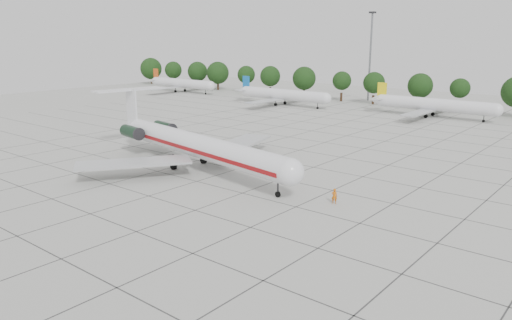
# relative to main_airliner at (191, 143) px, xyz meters

# --- Properties ---
(ground) EXTENTS (260.00, 260.00, 0.00)m
(ground) POSITION_rel_main_airliner_xyz_m (13.96, -4.69, -3.56)
(ground) COLOR #B2B3AB
(ground) RESTS_ON ground
(apron_joints) EXTENTS (170.00, 170.00, 0.02)m
(apron_joints) POSITION_rel_main_airliner_xyz_m (13.96, 10.31, -3.55)
(apron_joints) COLOR #383838
(apron_joints) RESTS_ON ground
(main_airliner) EXTENTS (42.69, 33.33, 10.09)m
(main_airliner) POSITION_rel_main_airliner_xyz_m (0.00, 0.00, 0.00)
(main_airliner) COLOR silver
(main_airliner) RESTS_ON ground
(ground_crew) EXTENTS (0.78, 0.69, 1.81)m
(ground_crew) POSITION_rel_main_airliner_xyz_m (24.69, -0.95, -2.66)
(ground_crew) COLOR #C85B0B
(ground_crew) RESTS_ON ground
(bg_airliner_a) EXTENTS (28.24, 27.20, 7.40)m
(bg_airliner_a) POSITION_rel_main_airliner_xyz_m (-75.56, 67.31, -0.65)
(bg_airliner_a) COLOR silver
(bg_airliner_a) RESTS_ON ground
(bg_airliner_b) EXTENTS (28.24, 27.20, 7.40)m
(bg_airliner_b) POSITION_rel_main_airliner_xyz_m (-29.25, 62.38, -0.65)
(bg_airliner_b) COLOR silver
(bg_airliner_b) RESTS_ON ground
(bg_airliner_c) EXTENTS (28.24, 27.20, 7.40)m
(bg_airliner_c) POSITION_rel_main_airliner_xyz_m (10.55, 68.17, -0.65)
(bg_airliner_c) COLOR silver
(bg_airliner_c) RESTS_ON ground
(tree_line) EXTENTS (249.86, 8.44, 10.22)m
(tree_line) POSITION_rel_main_airliner_xyz_m (2.28, 80.31, 2.42)
(tree_line) COLOR #332114
(tree_line) RESTS_ON ground
(floodlight_mast) EXTENTS (1.60, 1.60, 25.45)m
(floodlight_mast) POSITION_rel_main_airliner_xyz_m (-16.04, 87.31, 10.72)
(floodlight_mast) COLOR slate
(floodlight_mast) RESTS_ON ground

